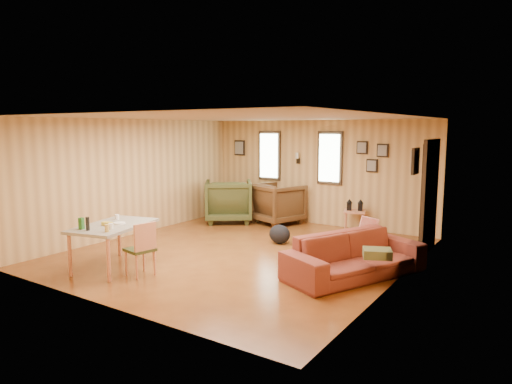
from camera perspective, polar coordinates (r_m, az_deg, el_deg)
room at (r=8.17m, az=0.50°, el=0.89°), size 5.54×6.04×2.44m
sofa at (r=7.02m, az=12.27°, el=-6.90°), size 1.52×2.28×0.87m
recliner_brown at (r=10.66m, az=2.72°, el=-1.18°), size 1.26×1.22×1.04m
recliner_green at (r=10.84m, az=-3.46°, el=-0.86°), size 1.46×1.44×1.10m
end_table at (r=11.07m, az=-0.92°, el=-1.56°), size 0.60×0.56×0.68m
side_table at (r=10.00m, az=12.23°, el=-2.15°), size 0.57×0.57×0.72m
cooler at (r=9.02m, az=12.30°, el=-5.65°), size 0.38×0.31×0.24m
backpack at (r=8.85m, az=2.97°, el=-5.29°), size 0.46×0.37×0.37m
sofa_pillows at (r=7.27m, az=14.42°, el=-5.92°), size 1.01×1.64×0.34m
dining_table at (r=7.58m, az=-17.46°, el=-4.37°), size 1.13×1.53×0.90m
dining_chair at (r=7.06m, az=-14.06°, el=-6.60°), size 0.44×0.44×0.83m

